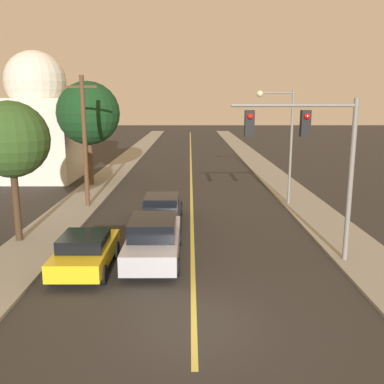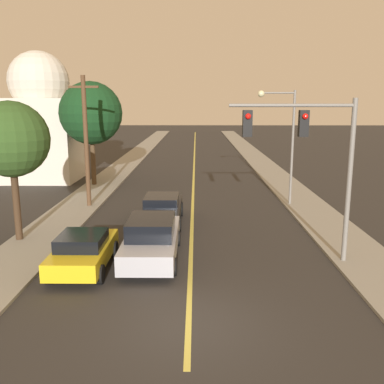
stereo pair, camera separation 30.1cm
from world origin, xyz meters
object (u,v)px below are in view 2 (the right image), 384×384
at_px(traffic_signal_mast, 311,147).
at_px(domed_building_left, 41,121).
at_px(streetlamp_right, 283,130).
at_px(tree_left_far, 91,113).
at_px(tree_left_near, 11,140).
at_px(car_near_lane_second, 162,208).
at_px(car_near_lane_front, 152,239).
at_px(car_outer_lane_front, 83,251).
at_px(utility_pole_left, 86,139).

distance_m(traffic_signal_mast, domed_building_left, 23.14).
height_order(streetlamp_right, tree_left_far, tree_left_far).
xyz_separation_m(streetlamp_right, tree_left_near, (-12.22, -6.60, 0.04)).
bearing_deg(domed_building_left, car_near_lane_second, -50.71).
distance_m(car_near_lane_front, tree_left_near, 7.03).
bearing_deg(car_outer_lane_front, tree_left_near, 139.30).
xyz_separation_m(car_near_lane_front, car_near_lane_second, (0.00, 4.84, -0.06)).
bearing_deg(traffic_signal_mast, tree_left_far, 127.29).
xyz_separation_m(car_outer_lane_front, domed_building_left, (-7.59, 17.93, 3.71)).
height_order(car_near_lane_front, tree_left_far, tree_left_far).
height_order(car_near_lane_front, car_near_lane_second, car_near_lane_front).
bearing_deg(car_outer_lane_front, domed_building_left, 112.94).
xyz_separation_m(streetlamp_right, domed_building_left, (-16.30, 8.31, 0.16)).
height_order(tree_left_near, domed_building_left, domed_building_left).
xyz_separation_m(traffic_signal_mast, utility_pole_left, (-9.93, 8.34, -0.45)).
distance_m(tree_left_near, tree_left_far, 12.32).
bearing_deg(car_near_lane_front, utility_pole_left, 118.36).
bearing_deg(tree_left_far, car_near_lane_front, -68.88).
relative_size(streetlamp_right, utility_pole_left, 0.89).
bearing_deg(car_near_lane_second, car_outer_lane_front, -111.17).
bearing_deg(streetlamp_right, car_outer_lane_front, -132.16).
bearing_deg(car_near_lane_front, domed_building_left, 120.28).
bearing_deg(car_near_lane_front, car_outer_lane_front, -155.44).
distance_m(traffic_signal_mast, streetlamp_right, 8.95).
distance_m(traffic_signal_mast, utility_pole_left, 12.97).
bearing_deg(tree_left_near, car_near_lane_second, 26.30).
bearing_deg(streetlamp_right, tree_left_far, 154.53).
distance_m(car_near_lane_second, tree_left_far, 11.73).
height_order(car_near_lane_second, streetlamp_right, streetlamp_right).
xyz_separation_m(car_outer_lane_front, tree_left_far, (-3.24, 15.31, 4.32)).
height_order(streetlamp_right, tree_left_near, streetlamp_right).
height_order(car_outer_lane_front, streetlamp_right, streetlamp_right).
distance_m(car_outer_lane_front, traffic_signal_mast, 8.67).
relative_size(car_near_lane_second, domed_building_left, 0.47).
bearing_deg(streetlamp_right, utility_pole_left, -176.97).
distance_m(traffic_signal_mast, tree_left_far, 18.37).
distance_m(utility_pole_left, tree_left_near, 6.23).
bearing_deg(traffic_signal_mast, car_near_lane_front, 176.67).
distance_m(car_near_lane_second, traffic_signal_mast, 8.38).
bearing_deg(domed_building_left, tree_left_near, -74.70).
relative_size(car_near_lane_second, utility_pole_left, 0.63).
height_order(car_outer_lane_front, domed_building_left, domed_building_left).
bearing_deg(traffic_signal_mast, utility_pole_left, 139.97).
distance_m(car_outer_lane_front, utility_pole_left, 9.78).
xyz_separation_m(streetlamp_right, tree_left_far, (-11.95, 5.69, 0.78)).
relative_size(car_near_lane_second, tree_left_far, 0.63).
bearing_deg(car_outer_lane_front, traffic_signal_mast, 5.18).
distance_m(car_outer_lane_front, streetlamp_right, 13.46).
distance_m(car_near_lane_front, car_outer_lane_front, 2.50).
height_order(car_outer_lane_front, traffic_signal_mast, traffic_signal_mast).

